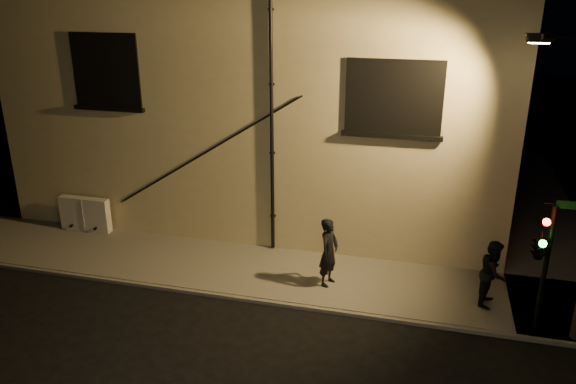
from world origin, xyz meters
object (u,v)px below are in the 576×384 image
(utility_cabinet, at_px, (85,214))
(pedestrian_a, at_px, (329,252))
(traffic_signal, at_px, (541,245))
(pedestrian_b, at_px, (493,273))

(utility_cabinet, relative_size, pedestrian_a, 0.91)
(utility_cabinet, relative_size, traffic_signal, 0.53)
(utility_cabinet, bearing_deg, pedestrian_a, -10.16)
(utility_cabinet, xyz_separation_m, pedestrian_b, (12.67, -1.46, 0.30))
(utility_cabinet, xyz_separation_m, pedestrian_a, (8.46, -1.52, 0.38))
(utility_cabinet, height_order, traffic_signal, traffic_signal)
(utility_cabinet, distance_m, traffic_signal, 13.76)
(pedestrian_b, distance_m, traffic_signal, 1.81)
(pedestrian_a, relative_size, pedestrian_b, 1.10)
(utility_cabinet, height_order, pedestrian_b, pedestrian_b)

